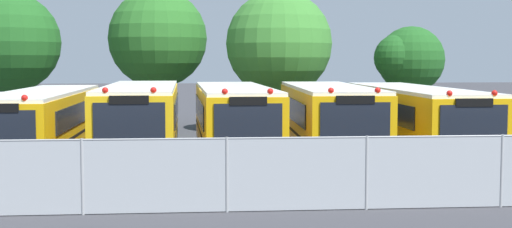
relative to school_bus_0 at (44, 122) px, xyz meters
name	(u,v)px	position (x,y,z in m)	size (l,w,h in m)	color
ground_plane	(233,158)	(6.60, 0.19, -1.37)	(160.00, 160.00, 0.00)	#38383D
school_bus_0	(44,122)	(0.00, 0.00, 0.00)	(2.47, 11.22, 2.61)	#EAA80C
school_bus_1	(141,119)	(3.35, 0.25, 0.09)	(2.66, 10.67, 2.78)	yellow
school_bus_2	(234,119)	(6.62, -0.07, 0.06)	(2.70, 10.38, 2.74)	#EAA80C
school_bus_3	(328,118)	(10.01, -0.07, 0.07)	(2.81, 10.02, 2.75)	#EAA80C
school_bus_4	(413,118)	(13.26, 0.39, 0.03)	(2.62, 11.35, 2.66)	#EAA80C
tree_0	(8,40)	(-3.72, 9.85, 3.10)	(4.82, 4.82, 6.79)	#4C3823
tree_1	(159,37)	(3.42, 11.52, 3.32)	(5.06, 5.06, 7.17)	#4C3823
tree_2	(277,43)	(9.26, 9.25, 2.99)	(5.17, 5.17, 6.91)	#4C3823
tree_3	(408,60)	(15.77, 9.23, 2.17)	(3.60, 3.32, 5.21)	#4C3823
chainlink_fence	(227,173)	(6.01, -8.62, -0.46)	(19.89, 0.07, 1.76)	#9EA0A3
traffic_cone	(237,191)	(6.30, -7.66, -1.07)	(0.46, 0.46, 0.60)	#EA5914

